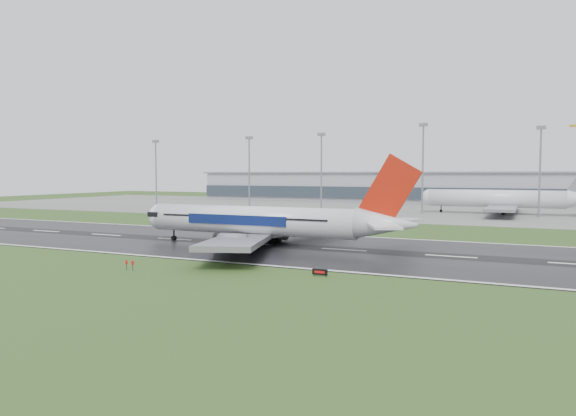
% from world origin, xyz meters
% --- Properties ---
extents(ground, '(520.00, 520.00, 0.00)m').
position_xyz_m(ground, '(0.00, 0.00, 0.00)').
color(ground, '#28471A').
rests_on(ground, ground).
extents(runway, '(400.00, 45.00, 0.10)m').
position_xyz_m(runway, '(0.00, 0.00, 0.05)').
color(runway, black).
rests_on(runway, ground).
extents(apron, '(400.00, 130.00, 0.08)m').
position_xyz_m(apron, '(0.00, 125.00, 0.04)').
color(apron, slate).
rests_on(apron, ground).
extents(terminal, '(240.00, 36.00, 15.00)m').
position_xyz_m(terminal, '(0.00, 185.00, 7.50)').
color(terminal, gray).
rests_on(terminal, ground).
extents(main_airliner, '(59.65, 56.85, 17.49)m').
position_xyz_m(main_airliner, '(4.94, -2.17, 8.84)').
color(main_airliner, silver).
rests_on(main_airliner, runway).
extents(parked_airliner, '(62.54, 58.38, 18.03)m').
position_xyz_m(parked_airliner, '(44.09, 109.92, 9.09)').
color(parked_airliner, silver).
rests_on(parked_airliner, apron).
extents(runway_sign, '(2.31, 0.39, 1.04)m').
position_xyz_m(runway_sign, '(25.06, -26.11, 0.52)').
color(runway_sign, black).
rests_on(runway_sign, ground).
extents(floodmast_0, '(0.64, 0.64, 29.04)m').
position_xyz_m(floodmast_0, '(-104.20, 100.00, 14.52)').
color(floodmast_0, gray).
rests_on(floodmast_0, ground).
extents(floodmast_1, '(0.64, 0.64, 29.30)m').
position_xyz_m(floodmast_1, '(-55.26, 100.00, 14.65)').
color(floodmast_1, gray).
rests_on(floodmast_1, ground).
extents(floodmast_2, '(0.64, 0.64, 29.74)m').
position_xyz_m(floodmast_2, '(-22.67, 100.00, 14.87)').
color(floodmast_2, gray).
rests_on(floodmast_2, ground).
extents(floodmast_3, '(0.64, 0.64, 31.99)m').
position_xyz_m(floodmast_3, '(17.04, 100.00, 15.99)').
color(floodmast_3, gray).
rests_on(floodmast_3, ground).
extents(floodmast_4, '(0.64, 0.64, 29.61)m').
position_xyz_m(floodmast_4, '(55.87, 100.00, 14.81)').
color(floodmast_4, gray).
rests_on(floodmast_4, ground).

